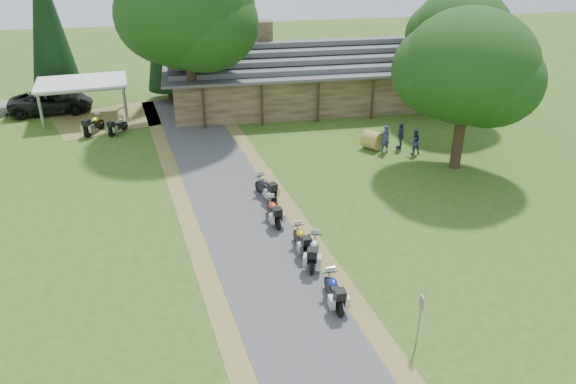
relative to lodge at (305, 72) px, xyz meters
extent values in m
plane|color=#315718|center=(-6.00, -24.00, -2.45)|extent=(120.00, 120.00, 0.00)
plane|color=#47474A|center=(-6.50, -20.00, -2.45)|extent=(51.95, 51.95, 0.00)
imported|color=black|center=(-19.08, 1.08, -1.22)|extent=(3.32, 6.65, 2.46)
imported|color=navy|center=(2.88, -10.67, -1.42)|extent=(0.66, 0.53, 2.07)
imported|color=navy|center=(4.56, -11.30, -1.50)|extent=(0.56, 0.42, 1.90)
imported|color=navy|center=(4.02, -10.31, -1.43)|extent=(0.55, 0.67, 2.03)
cylinder|color=olive|center=(2.27, -10.00, -1.88)|extent=(1.56, 1.55, 1.15)
cone|color=black|center=(-10.37, 2.89, 2.99)|extent=(3.32, 3.32, 10.87)
cone|color=black|center=(-19.03, 4.29, 3.34)|extent=(3.72, 3.72, 11.58)
camera|label=1|loc=(-8.90, -41.68, 11.19)|focal=35.00mm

